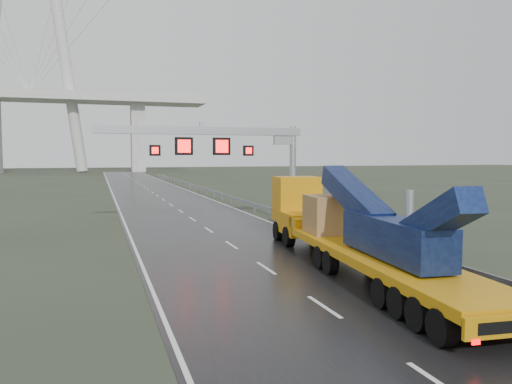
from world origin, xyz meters
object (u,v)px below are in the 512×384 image
object	(u,v)px
sign_gantry	(231,148)
heavy_haul_truck	(341,226)
exit_sign_pair	(329,206)
striped_barrier	(282,215)

from	to	relation	value
sign_gantry	heavy_haul_truck	xyz separation A→B (m)	(1.60, -13.98, -3.84)
sign_gantry	exit_sign_pair	distance (m)	8.49
heavy_haul_truck	exit_sign_pair	distance (m)	8.92
sign_gantry	striped_barrier	xyz separation A→B (m)	(3.90, -0.04, -5.00)
exit_sign_pair	striped_barrier	xyz separation A→B (m)	(-1.10, 5.68, -1.20)
exit_sign_pair	heavy_haul_truck	bearing A→B (deg)	-91.20
sign_gantry	heavy_haul_truck	bearing A→B (deg)	-83.47
exit_sign_pair	striped_barrier	distance (m)	5.91
heavy_haul_truck	striped_barrier	xyz separation A→B (m)	(2.30, 13.93, -1.16)
sign_gantry	striped_barrier	world-z (taller)	sign_gantry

